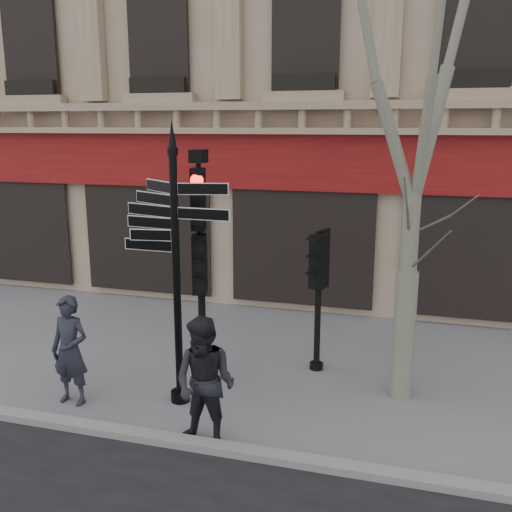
# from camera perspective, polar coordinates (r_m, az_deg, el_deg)

# --- Properties ---
(ground) EXTENTS (80.00, 80.00, 0.00)m
(ground) POSITION_cam_1_polar(r_m,az_deg,el_deg) (9.58, -1.50, -14.62)
(ground) COLOR slate
(ground) RESTS_ON ground
(kerb) EXTENTS (80.00, 0.25, 0.12)m
(kerb) POSITION_cam_1_polar(r_m,az_deg,el_deg) (8.40, -4.49, -18.49)
(kerb) COLOR gray
(kerb) RESTS_ON ground
(fingerpost) EXTENTS (2.24, 2.24, 4.51)m
(fingerpost) POSITION_cam_1_polar(r_m,az_deg,el_deg) (8.82, -8.14, 3.64)
(fingerpost) COLOR black
(fingerpost) RESTS_ON ground
(traffic_signal_main) EXTENTS (0.52, 0.43, 4.05)m
(traffic_signal_main) POSITION_cam_1_polar(r_m,az_deg,el_deg) (9.58, -5.59, 1.61)
(traffic_signal_main) COLOR black
(traffic_signal_main) RESTS_ON ground
(traffic_signal_secondary) EXTENTS (0.51, 0.44, 2.56)m
(traffic_signal_secondary) POSITION_cam_1_polar(r_m,az_deg,el_deg) (10.28, 6.28, -2.02)
(traffic_signal_secondary) COLOR black
(traffic_signal_secondary) RESTS_ON ground
(plane_tree) EXTENTS (3.13, 3.13, 8.31)m
(plane_tree) POSITION_cam_1_polar(r_m,az_deg,el_deg) (9.23, 16.37, 21.18)
(plane_tree) COLOR gray
(plane_tree) RESTS_ON ground
(pedestrian_a) EXTENTS (0.68, 0.47, 1.80)m
(pedestrian_a) POSITION_cam_1_polar(r_m,az_deg,el_deg) (9.74, -18.09, -8.97)
(pedestrian_a) COLOR #22242E
(pedestrian_a) RESTS_ON ground
(pedestrian_b) EXTENTS (1.01, 0.84, 1.90)m
(pedestrian_b) POSITION_cam_1_polar(r_m,az_deg,el_deg) (8.09, -5.11, -12.63)
(pedestrian_b) COLOR black
(pedestrian_b) RESTS_ON ground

